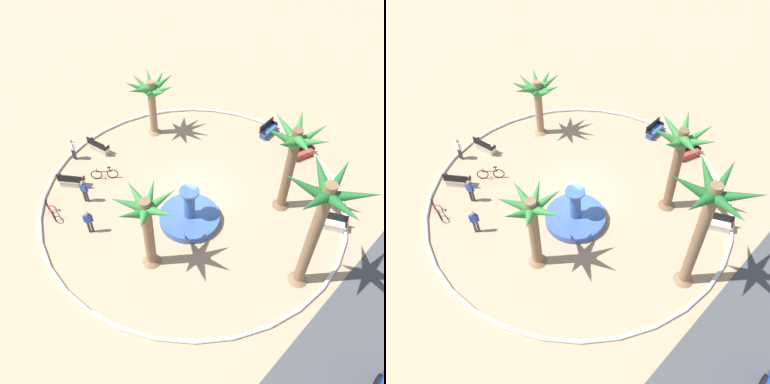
# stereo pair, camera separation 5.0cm
# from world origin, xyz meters

# --- Properties ---
(ground_plane) EXTENTS (80.00, 80.00, 0.00)m
(ground_plane) POSITION_xyz_m (0.00, 0.00, 0.00)
(ground_plane) COLOR tan
(plaza_curb) EXTENTS (18.21, 18.21, 0.20)m
(plaza_curb) POSITION_xyz_m (0.00, 0.00, 0.10)
(plaza_curb) COLOR silver
(plaza_curb) RESTS_ON ground
(fountain) EXTENTS (3.46, 3.46, 2.44)m
(fountain) POSITION_xyz_m (1.45, 1.13, 0.34)
(fountain) COLOR #38569E
(fountain) RESTS_ON ground
(palm_tree_near_fountain) EXTENTS (3.19, 3.30, 5.00)m
(palm_tree_near_fountain) POSITION_xyz_m (4.84, 1.67, 3.52)
(palm_tree_near_fountain) COLOR brown
(palm_tree_near_fountain) RESTS_ON ground
(palm_tree_by_curb) EXTENTS (3.50, 3.61, 5.87)m
(palm_tree_by_curb) POSITION_xyz_m (-3.15, 4.20, 4.19)
(palm_tree_by_curb) COLOR brown
(palm_tree_by_curb) RESTS_ON ground
(palm_tree_mid_plaza) EXTENTS (3.93, 3.75, 7.14)m
(palm_tree_mid_plaza) POSITION_xyz_m (0.38, 7.80, 5.04)
(palm_tree_mid_plaza) COLOR brown
(palm_tree_mid_plaza) RESTS_ON ground
(palm_tree_far_side) EXTENTS (3.62, 3.43, 4.36)m
(palm_tree_far_side) POSITION_xyz_m (-2.60, -6.38, 3.17)
(palm_tree_far_side) COLOR #8E6B4C
(palm_tree_far_side) RESTS_ON ground
(bench_east) EXTENTS (1.68, 1.00, 1.00)m
(bench_east) POSITION_xyz_m (-7.70, 2.64, 0.35)
(bench_east) COLOR #B73D33
(bench_east) RESTS_ON ground
(bench_west) EXTENTS (1.62, 0.58, 1.00)m
(bench_west) POSITION_xyz_m (-8.05, -0.46, 0.35)
(bench_west) COLOR #335BA8
(bench_west) RESTS_ON ground
(bench_north) EXTENTS (1.18, 1.65, 1.00)m
(bench_north) POSITION_xyz_m (-3.74, 7.19, 0.35)
(bench_north) COLOR beige
(bench_north) RESTS_ON ground
(bench_southeast) EXTENTS (0.78, 1.66, 1.00)m
(bench_southeast) POSITION_xyz_m (1.41, -7.52, 0.35)
(bench_southeast) COLOR beige
(bench_southeast) RESTS_ON ground
(bench_southwest) EXTENTS (1.36, 1.58, 1.00)m
(bench_southwest) POSITION_xyz_m (4.55, -6.02, 0.35)
(bench_southwest) COLOR beige
(bench_southwest) RESTS_ON ground
(bicycle_red_frame) EXTENTS (1.33, 1.18, 0.94)m
(bicycle_red_frame) POSITION_xyz_m (2.74, -5.09, 0.38)
(bicycle_red_frame) COLOR black
(bicycle_red_frame) RESTS_ON ground
(bicycle_by_lamppost) EXTENTS (0.49, 1.70, 0.94)m
(bicycle_by_lamppost) POSITION_xyz_m (6.77, -4.89, 0.38)
(bicycle_by_lamppost) COLOR black
(bicycle_by_lamppost) RESTS_ON ground
(person_cyclist_helmet) EXTENTS (0.25, 0.52, 1.65)m
(person_cyclist_helmet) POSITION_xyz_m (3.03, -8.04, 0.93)
(person_cyclist_helmet) COLOR #33333D
(person_cyclist_helmet) RESTS_ON ground
(person_cyclist_photo) EXTENTS (0.35, 0.47, 1.68)m
(person_cyclist_photo) POSITION_xyz_m (4.70, -4.31, 0.94)
(person_cyclist_photo) COLOR #33333D
(person_cyclist_photo) RESTS_ON ground
(person_pedestrian_stroll) EXTENTS (0.44, 0.36, 1.67)m
(person_pedestrian_stroll) POSITION_xyz_m (5.89, -2.20, 0.94)
(person_pedestrian_stroll) COLOR #33333D
(person_pedestrian_stroll) RESTS_ON ground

